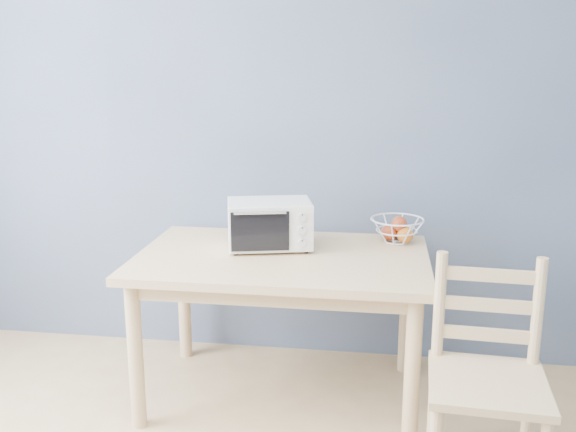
# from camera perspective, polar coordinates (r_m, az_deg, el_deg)

# --- Properties ---
(room) EXTENTS (4.01, 4.51, 2.61)m
(room) POSITION_cam_1_polar(r_m,az_deg,el_deg) (1.46, -21.28, -1.72)
(room) COLOR tan
(room) RESTS_ON ground
(dining_table) EXTENTS (1.40, 0.90, 0.75)m
(dining_table) POSITION_cam_1_polar(r_m,az_deg,el_deg) (3.13, -0.52, -5.23)
(dining_table) COLOR #D5B280
(dining_table) RESTS_ON ground
(toaster_oven) EXTENTS (0.46, 0.38, 0.24)m
(toaster_oven) POSITION_cam_1_polar(r_m,az_deg,el_deg) (3.17, -1.94, -0.69)
(toaster_oven) COLOR silver
(toaster_oven) RESTS_ON dining_table
(fruit_basket) EXTENTS (0.33, 0.33, 0.14)m
(fruit_basket) POSITION_cam_1_polar(r_m,az_deg,el_deg) (3.34, 9.70, -1.16)
(fruit_basket) COLOR white
(fruit_basket) RESTS_ON dining_table
(dining_chair) EXTENTS (0.46, 0.46, 0.93)m
(dining_chair) POSITION_cam_1_polar(r_m,az_deg,el_deg) (2.65, 17.22, -14.03)
(dining_chair) COLOR #D5B280
(dining_chair) RESTS_ON ground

